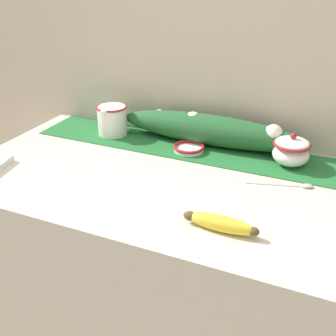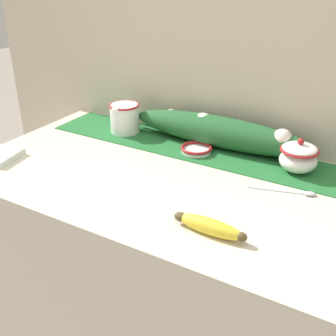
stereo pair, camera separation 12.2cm
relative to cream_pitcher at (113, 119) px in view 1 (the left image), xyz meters
The scene contains 9 objects.
countertop 0.67m from the cream_pitcher, 32.44° to the right, with size 1.35×0.69×0.90m, color beige.
back_wall 0.45m from the cream_pitcher, 20.81° to the left, with size 2.15×0.04×2.40m, color beige.
table_runner 0.36m from the cream_pitcher, ahead, with size 1.24×0.22×0.00m, color #236B33.
cream_pitcher is the anchor object (origin of this frame).
sugar_bowl 0.65m from the cream_pitcher, ahead, with size 0.12×0.12×0.11m.
small_dish 0.32m from the cream_pitcher, ahead, with size 0.11×0.11×0.02m.
banana 0.71m from the cream_pitcher, 38.05° to the right, with size 0.19×0.04×0.04m.
spoon 0.72m from the cream_pitcher, 10.64° to the right, with size 0.19×0.07×0.01m.
poinsettia_garland 0.36m from the cream_pitcher, ahead, with size 0.67×0.12×0.11m.
Camera 1 is at (0.42, -1.03, 1.50)m, focal length 45.00 mm.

